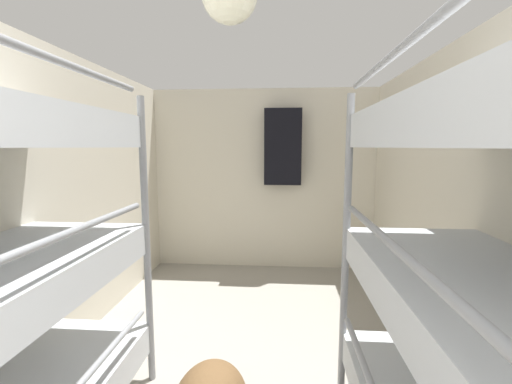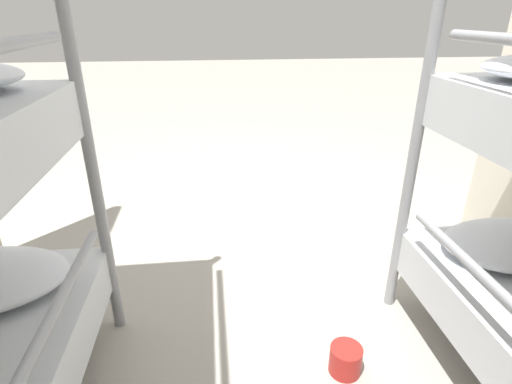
{
  "view_description": "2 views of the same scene",
  "coord_description": "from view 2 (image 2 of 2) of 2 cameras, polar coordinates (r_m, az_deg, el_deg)",
  "views": [
    {
      "loc": [
        0.23,
        0.41,
        1.52
      ],
      "look_at": [
        0.02,
        3.1,
        1.16
      ],
      "focal_mm": 24.0,
      "sensor_mm": 36.0,
      "label": 1
    },
    {
      "loc": [
        0.18,
        1.99,
        1.24
      ],
      "look_at": [
        0.04,
        0.8,
        0.7
      ],
      "focal_mm": 28.0,
      "sensor_mm": 36.0,
      "label": 2
    }
  ],
  "objects": [
    {
      "name": "ground_plane",
      "position": [
        2.35,
        -1.26,
        -7.68
      ],
      "size": [
        20.0,
        20.0,
        0.0
      ],
      "primitive_type": "plane",
      "color": "gray"
    },
    {
      "name": "tin_can",
      "position": [
        1.66,
        12.66,
        -22.33
      ],
      "size": [
        0.12,
        0.12,
        0.11
      ],
      "color": "#AD231E",
      "rests_on": "ground_plane"
    }
  ]
}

